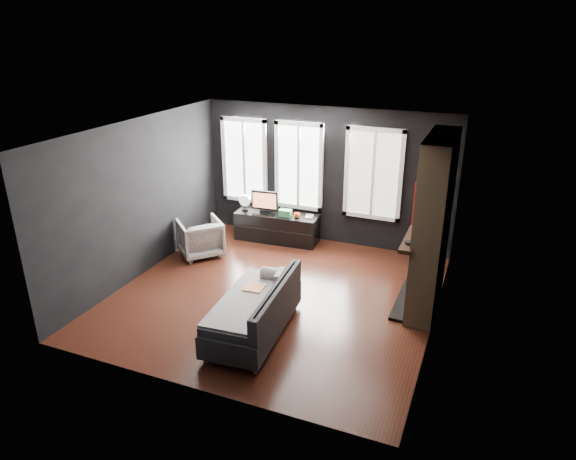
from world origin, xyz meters
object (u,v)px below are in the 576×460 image
at_px(armchair, 200,236).
at_px(monitor, 265,200).
at_px(sofa, 253,308).
at_px(media_console, 277,227).
at_px(book, 305,211).
at_px(mantel_vase, 420,216).
at_px(mug, 297,215).

height_order(armchair, monitor, monitor).
distance_m(sofa, media_console, 3.39).
bearing_deg(book, mantel_vase, -25.52).
height_order(sofa, armchair, sofa).
height_order(sofa, book, sofa).
height_order(media_console, mantel_vase, mantel_vase).
relative_size(sofa, monitor, 3.30).
relative_size(book, mantel_vase, 1.23).
bearing_deg(monitor, book, 0.95).
bearing_deg(mantel_vase, armchair, -177.99).
distance_m(mug, mantel_vase, 2.75).
relative_size(armchair, mantel_vase, 4.57).
distance_m(media_console, book, 0.71).
bearing_deg(media_console, mug, -10.06).
height_order(monitor, mug, monitor).
bearing_deg(armchair, mantel_vase, 135.18).
height_order(mug, book, book).
xyz_separation_m(armchair, monitor, (0.82, 1.18, 0.45)).
bearing_deg(mug, sofa, -79.74).
height_order(sofa, media_console, sofa).
height_order(mug, mantel_vase, mantel_vase).
xyz_separation_m(sofa, mantel_vase, (1.90, 2.18, 0.91)).
xyz_separation_m(sofa, book, (-0.45, 3.30, 0.28)).
bearing_deg(media_console, book, 3.42).
xyz_separation_m(monitor, mug, (0.71, -0.04, -0.19)).
distance_m(armchair, mantel_vase, 4.11).
relative_size(armchair, monitor, 1.36).
relative_size(mug, book, 0.60).
bearing_deg(media_console, mantel_vase, -22.97).
bearing_deg(monitor, mug, -7.87).
xyz_separation_m(armchair, mug, (1.53, 1.14, 0.25)).
height_order(armchair, book, book).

